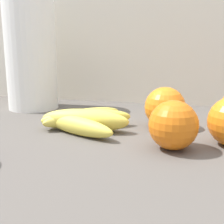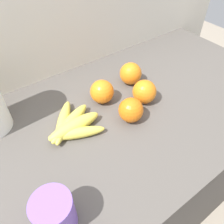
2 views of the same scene
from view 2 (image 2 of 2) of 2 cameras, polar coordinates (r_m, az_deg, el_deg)
name	(u,v)px [view 2 (image 2 of 2)]	position (r m, az deg, el deg)	size (l,w,h in m)	color
counter	(96,196)	(1.09, -4.07, -20.56)	(1.58, 0.66, 0.91)	#514C47
wall_back	(54,120)	(1.12, -14.62, -2.01)	(1.98, 0.06, 1.30)	silver
banana_bunch	(71,125)	(0.70, -10.33, -3.39)	(0.18, 0.20, 0.04)	#E1CF4C
orange_front	(102,92)	(0.77, -2.57, 5.19)	(0.08, 0.08, 0.08)	orange
orange_right	(144,92)	(0.78, 8.23, 5.13)	(0.08, 0.08, 0.08)	orange
orange_far_right	(131,74)	(0.86, 4.76, 9.72)	(0.08, 0.08, 0.08)	orange
orange_back_right	(131,110)	(0.71, 4.83, 0.49)	(0.08, 0.08, 0.08)	orange
mug	(54,214)	(0.53, -14.42, -23.76)	(0.09, 0.09, 0.10)	#7C56BF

